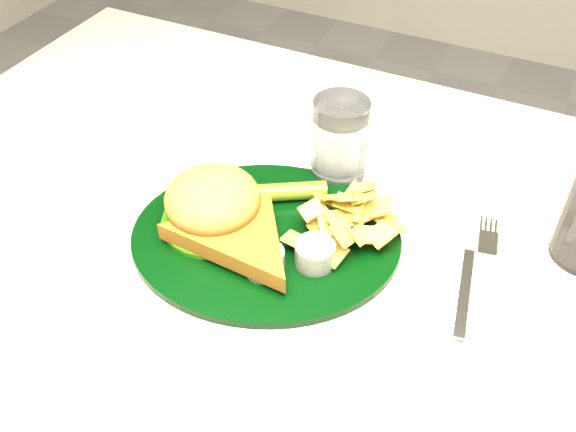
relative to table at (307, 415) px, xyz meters
name	(u,v)px	position (x,y,z in m)	size (l,w,h in m)	color
table	(307,415)	(0.00, 0.00, 0.00)	(1.20, 0.80, 0.75)	#ADA79C
dinner_plate	(265,218)	(-0.05, -0.02, 0.41)	(0.31, 0.26, 0.07)	black
water_glass	(339,140)	(-0.02, 0.13, 0.43)	(0.07, 0.07, 0.11)	silver
fork_napkin	(467,285)	(0.17, 0.01, 0.38)	(0.13, 0.16, 0.01)	silver
spoon	(190,244)	(-0.12, -0.07, 0.38)	(0.04, 0.16, 0.01)	white
ramekin	(226,128)	(-0.19, 0.14, 0.39)	(0.04, 0.04, 0.03)	white
wrapped_straw	(272,149)	(-0.12, 0.14, 0.38)	(0.21, 0.07, 0.01)	silver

